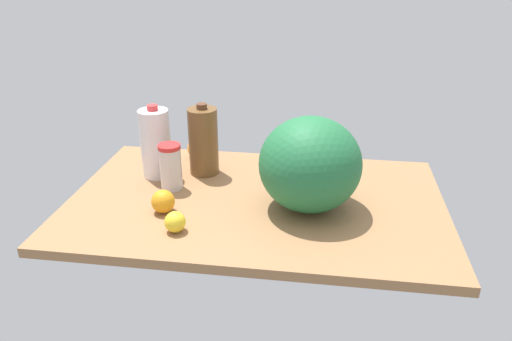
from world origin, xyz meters
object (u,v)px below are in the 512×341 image
Objects in this scene: chocolate_milk_jug at (203,141)px; watermelon at (310,164)px; milk_jug at (156,143)px; lemon_by_jug at (175,222)px; orange_far_back at (198,148)px; tumbler_cup at (171,167)px; orange_loose at (163,201)px.

chocolate_milk_jug is 0.82× the size of watermelon.
milk_jug is 41.20cm from lemon_by_jug.
watermelon is 5.11× the size of lemon_by_jug.
milk_jug is at bearing 58.75° from orange_far_back.
chocolate_milk_jug is 15.90cm from orange_far_back.
watermelon is 47.09cm from tumbler_cup.
milk_jug is at bearing -16.91° from watermelon.
milk_jug is at bearing -68.14° from orange_loose.
watermelon is at bearing 142.54° from orange_far_back.
chocolate_milk_jug is 4.20× the size of lemon_by_jug.
lemon_by_jug is at bearing 108.91° from tumbler_cup.
chocolate_milk_jug reaches higher than orange_far_back.
watermelon is at bearing -151.70° from lemon_by_jug.
orange_loose is at bearing -56.83° from lemon_by_jug.
watermelon is at bearing 163.09° from milk_jug.
orange_loose is at bearing 79.66° from chocolate_milk_jug.
orange_loose is (5.54, 30.36, -8.42)cm from chocolate_milk_jug.
tumbler_cup is 26.95cm from orange_far_back.
orange_loose is at bearing 98.18° from tumbler_cup.
tumbler_cup is at bearing -71.09° from lemon_by_jug.
watermelon is at bearing -167.86° from orange_loose.
chocolate_milk_jug is 41.82cm from lemon_by_jug.
chocolate_milk_jug is 3.17× the size of orange_far_back.
orange_far_back reaches higher than orange_loose.
watermelon is (-38.19, 20.95, 2.59)cm from chocolate_milk_jug.
chocolate_milk_jug is at bearing -88.18° from lemon_by_jug.
tumbler_cup is 0.61× the size of milk_jug.
chocolate_milk_jug is 43.64cm from watermelon.
lemon_by_jug is (-6.84, 10.46, -0.56)cm from orange_loose.
milk_jug is at bearing 15.78° from chocolate_milk_jug.
orange_loose reaches higher than lemon_by_jug.
orange_far_back is at bearing -89.98° from orange_loose.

